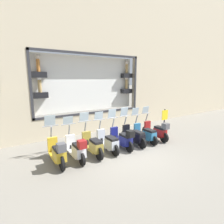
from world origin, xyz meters
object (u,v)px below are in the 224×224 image
shop_sign_post (164,121)px  scooter_teal_1 (146,134)px  scooter_navy_3 (123,138)px  scooter_silver_4 (108,142)px  scooter_white_6 (77,149)px  scooter_red_0 (157,131)px  scooter_olive_5 (93,145)px  scooter_black_2 (134,136)px  scooter_yellow_7 (58,152)px

shop_sign_post → scooter_teal_1: bearing=102.7°
scooter_navy_3 → scooter_silver_4: scooter_navy_3 is taller
scooter_white_6 → shop_sign_post: 5.42m
scooter_red_0 → shop_sign_post: bearing=-66.7°
scooter_teal_1 → scooter_olive_5: bearing=89.9°
scooter_teal_1 → scooter_black_2: size_ratio=0.99×
scooter_teal_1 → scooter_silver_4: bearing=89.9°
scooter_olive_5 → scooter_red_0: bearing=-91.0°
scooter_silver_4 → scooter_yellow_7: scooter_yellow_7 is taller
scooter_white_6 → scooter_navy_3: bearing=-89.9°
scooter_olive_5 → shop_sign_post: scooter_olive_5 is taller
scooter_red_0 → scooter_yellow_7: bearing=89.9°
scooter_red_0 → scooter_white_6: bearing=90.1°
scooter_black_2 → scooter_olive_5: (0.00, 2.16, 0.00)m
scooter_red_0 → scooter_navy_3: scooter_navy_3 is taller
scooter_teal_1 → shop_sign_post: scooter_teal_1 is taller
scooter_teal_1 → scooter_navy_3: 1.44m
scooter_red_0 → scooter_black_2: bearing=87.5°
scooter_red_0 → scooter_navy_3: size_ratio=1.00×
scooter_silver_4 → scooter_white_6: bearing=92.6°
shop_sign_post → scooter_yellow_7: bearing=94.2°
scooter_teal_1 → scooter_white_6: bearing=91.0°
scooter_yellow_7 → scooter_navy_3: bearing=-90.2°
scooter_yellow_7 → scooter_teal_1: bearing=-89.3°
scooter_silver_4 → scooter_white_6: (-0.07, 1.44, 0.03)m
scooter_navy_3 → scooter_silver_4: (0.06, 0.72, -0.04)m
scooter_white_6 → scooter_yellow_7: scooter_yellow_7 is taller
scooter_navy_3 → shop_sign_post: 3.27m
scooter_navy_3 → scooter_yellow_7: size_ratio=0.99×
scooter_black_2 → scooter_yellow_7: bearing=90.9°
scooter_navy_3 → scooter_silver_4: bearing=85.2°
scooter_silver_4 → scooter_white_6: size_ratio=1.00×
scooter_silver_4 → scooter_yellow_7: size_ratio=0.99×
scooter_teal_1 → scooter_yellow_7: (-0.05, 4.33, 0.07)m
scooter_black_2 → scooter_olive_5: bearing=90.0°
scooter_olive_5 → scooter_silver_4: bearing=-90.3°
scooter_silver_4 → scooter_olive_5: bearing=89.7°
scooter_teal_1 → shop_sign_post: 1.86m
scooter_navy_3 → scooter_yellow_7: (0.01, 2.88, 0.02)m
scooter_yellow_7 → shop_sign_post: 6.13m
scooter_black_2 → scooter_white_6: size_ratio=1.00×
scooter_black_2 → scooter_yellow_7: scooter_yellow_7 is taller
scooter_black_2 → scooter_yellow_7: 3.61m
shop_sign_post → scooter_white_6: bearing=94.9°
scooter_white_6 → scooter_red_0: bearing=-89.9°
scooter_black_2 → scooter_white_6: bearing=91.4°
scooter_red_0 → scooter_black_2: scooter_black_2 is taller
scooter_black_2 → scooter_navy_3: size_ratio=1.00×
scooter_black_2 → scooter_silver_4: 1.44m
scooter_black_2 → scooter_silver_4: bearing=90.1°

